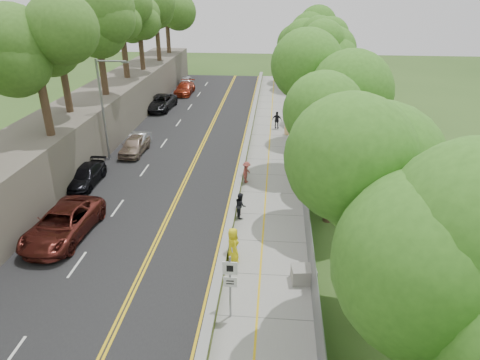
{
  "coord_description": "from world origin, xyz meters",
  "views": [
    {
      "loc": [
        2.7,
        -17.19,
        13.29
      ],
      "look_at": [
        0.5,
        8.0,
        1.4
      ],
      "focal_mm": 32.0,
      "sensor_mm": 36.0,
      "label": 1
    }
  ],
  "objects_px": {
    "construction_barrel": "(288,129)",
    "painter_0": "(233,245)",
    "streetlight": "(105,104)",
    "signpost": "(230,281)",
    "person_far": "(277,120)",
    "concrete_block": "(304,274)",
    "car_2": "(63,224)"
  },
  "relations": [
    {
      "from": "car_2",
      "to": "painter_0",
      "type": "bearing_deg",
      "value": -5.76
    },
    {
      "from": "construction_barrel",
      "to": "person_far",
      "type": "distance_m",
      "value": 1.91
    },
    {
      "from": "painter_0",
      "to": "concrete_block",
      "type": "bearing_deg",
      "value": -131.85
    },
    {
      "from": "construction_barrel",
      "to": "concrete_block",
      "type": "bearing_deg",
      "value": -88.76
    },
    {
      "from": "signpost",
      "to": "concrete_block",
      "type": "height_order",
      "value": "signpost"
    },
    {
      "from": "painter_0",
      "to": "person_far",
      "type": "xyz_separation_m",
      "value": [
        2.05,
        22.03,
        -0.12
      ]
    },
    {
      "from": "person_far",
      "to": "streetlight",
      "type": "bearing_deg",
      "value": 47.34
    },
    {
      "from": "streetlight",
      "to": "construction_barrel",
      "type": "relative_size",
      "value": 7.98
    },
    {
      "from": "signpost",
      "to": "car_2",
      "type": "distance_m",
      "value": 11.51
    },
    {
      "from": "concrete_block",
      "to": "person_far",
      "type": "relative_size",
      "value": 0.69
    },
    {
      "from": "signpost",
      "to": "person_far",
      "type": "bearing_deg",
      "value": 86.16
    },
    {
      "from": "concrete_block",
      "to": "painter_0",
      "type": "relative_size",
      "value": 0.6
    },
    {
      "from": "signpost",
      "to": "painter_0",
      "type": "bearing_deg",
      "value": 94.27
    },
    {
      "from": "construction_barrel",
      "to": "painter_0",
      "type": "distance_m",
      "value": 20.69
    },
    {
      "from": "painter_0",
      "to": "streetlight",
      "type": "bearing_deg",
      "value": 19.48
    },
    {
      "from": "signpost",
      "to": "construction_barrel",
      "type": "bearing_deg",
      "value": 83.52
    },
    {
      "from": "construction_barrel",
      "to": "person_far",
      "type": "height_order",
      "value": "person_far"
    },
    {
      "from": "construction_barrel",
      "to": "person_far",
      "type": "relative_size",
      "value": 0.59
    },
    {
      "from": "concrete_block",
      "to": "construction_barrel",
      "type": "bearing_deg",
      "value": 91.24
    },
    {
      "from": "signpost",
      "to": "painter_0",
      "type": "distance_m",
      "value": 4.14
    },
    {
      "from": "streetlight",
      "to": "signpost",
      "type": "xyz_separation_m",
      "value": [
        11.51,
        -17.02,
        -2.68
      ]
    },
    {
      "from": "streetlight",
      "to": "painter_0",
      "type": "relative_size",
      "value": 4.15
    },
    {
      "from": "streetlight",
      "to": "construction_barrel",
      "type": "xyz_separation_m",
      "value": [
        14.29,
        7.46,
        -4.09
      ]
    },
    {
      "from": "signpost",
      "to": "painter_0",
      "type": "relative_size",
      "value": 1.61
    },
    {
      "from": "concrete_block",
      "to": "car_2",
      "type": "relative_size",
      "value": 0.19
    },
    {
      "from": "construction_barrel",
      "to": "car_2",
      "type": "relative_size",
      "value": 0.17
    },
    {
      "from": "streetlight",
      "to": "person_far",
      "type": "relative_size",
      "value": 4.71
    },
    {
      "from": "car_2",
      "to": "person_far",
      "type": "distance_m",
      "value": 23.68
    },
    {
      "from": "construction_barrel",
      "to": "person_far",
      "type": "bearing_deg",
      "value": 123.3
    },
    {
      "from": "concrete_block",
      "to": "painter_0",
      "type": "xyz_separation_m",
      "value": [
        -3.55,
        1.33,
        0.58
      ]
    },
    {
      "from": "construction_barrel",
      "to": "painter_0",
      "type": "xyz_separation_m",
      "value": [
        -3.08,
        -20.46,
        0.46
      ]
    },
    {
      "from": "construction_barrel",
      "to": "concrete_block",
      "type": "relative_size",
      "value": 0.86
    }
  ]
}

